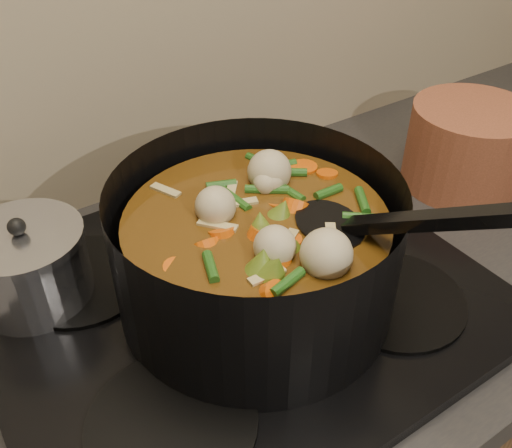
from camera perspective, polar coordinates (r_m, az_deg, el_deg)
stovetop at (r=0.76m, az=-2.04°, el=-7.15°), size 0.62×0.54×0.03m
stockpot at (r=0.69m, az=0.06°, el=-2.73°), size 0.37×0.45×0.25m
saucepan at (r=0.77m, az=-21.75°, el=-3.87°), size 0.15×0.15×0.12m
terracotta_crock at (r=1.02m, az=20.35°, el=7.26°), size 0.26×0.26×0.14m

